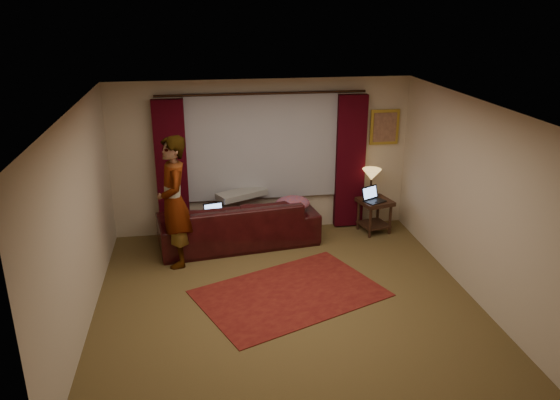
# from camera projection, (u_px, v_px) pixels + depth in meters

# --- Properties ---
(floor) EXTENTS (5.00, 5.00, 0.01)m
(floor) POSITION_uv_depth(u_px,v_px,m) (287.00, 301.00, 7.28)
(floor) COLOR brown
(floor) RESTS_ON ground
(ceiling) EXTENTS (5.00, 5.00, 0.02)m
(ceiling) POSITION_uv_depth(u_px,v_px,m) (287.00, 107.00, 6.38)
(ceiling) COLOR silver
(ceiling) RESTS_ON ground
(wall_back) EXTENTS (5.00, 0.02, 2.60)m
(wall_back) POSITION_uv_depth(u_px,v_px,m) (262.00, 157.00, 9.15)
(wall_back) COLOR #BFAE94
(wall_back) RESTS_ON ground
(wall_front) EXTENTS (5.00, 0.02, 2.60)m
(wall_front) POSITION_uv_depth(u_px,v_px,m) (337.00, 319.00, 4.51)
(wall_front) COLOR #BFAE94
(wall_front) RESTS_ON ground
(wall_left) EXTENTS (0.02, 5.00, 2.60)m
(wall_left) POSITION_uv_depth(u_px,v_px,m) (79.00, 222.00, 6.47)
(wall_left) COLOR #BFAE94
(wall_left) RESTS_ON ground
(wall_right) EXTENTS (0.02, 5.00, 2.60)m
(wall_right) POSITION_uv_depth(u_px,v_px,m) (473.00, 200.00, 7.20)
(wall_right) COLOR #BFAE94
(wall_right) RESTS_ON ground
(sheer_curtain) EXTENTS (2.50, 0.05, 1.80)m
(sheer_curtain) POSITION_uv_depth(u_px,v_px,m) (262.00, 147.00, 9.03)
(sheer_curtain) COLOR #92939A
(sheer_curtain) RESTS_ON wall_back
(drape_left) EXTENTS (0.50, 0.14, 2.30)m
(drape_left) POSITION_uv_depth(u_px,v_px,m) (172.00, 170.00, 8.87)
(drape_left) COLOR #32030B
(drape_left) RESTS_ON floor
(drape_right) EXTENTS (0.50, 0.14, 2.30)m
(drape_right) POSITION_uv_depth(u_px,v_px,m) (350.00, 162.00, 9.31)
(drape_right) COLOR #32030B
(drape_right) RESTS_ON floor
(curtain_rod) EXTENTS (0.04, 0.04, 3.40)m
(curtain_rod) POSITION_uv_depth(u_px,v_px,m) (262.00, 94.00, 8.68)
(curtain_rod) COLOR black
(curtain_rod) RESTS_ON wall_back
(picture_frame) EXTENTS (0.50, 0.04, 0.60)m
(picture_frame) POSITION_uv_depth(u_px,v_px,m) (384.00, 127.00, 9.27)
(picture_frame) COLOR #B09130
(picture_frame) RESTS_ON wall_back
(sofa) EXTENTS (2.68, 1.44, 1.03)m
(sofa) POSITION_uv_depth(u_px,v_px,m) (238.00, 214.00, 8.85)
(sofa) COLOR black
(sofa) RESTS_ON floor
(throw_blanket) EXTENTS (0.89, 0.67, 0.10)m
(throw_blanket) POSITION_uv_depth(u_px,v_px,m) (241.00, 178.00, 8.95)
(throw_blanket) COLOR gray
(throw_blanket) RESTS_ON sofa
(clothing_pile) EXTENTS (0.59, 0.46, 0.24)m
(clothing_pile) POSITION_uv_depth(u_px,v_px,m) (293.00, 204.00, 8.93)
(clothing_pile) COLOR #793F53
(clothing_pile) RESTS_ON sofa
(laptop_sofa) EXTENTS (0.39, 0.41, 0.23)m
(laptop_sofa) POSITION_uv_depth(u_px,v_px,m) (215.00, 213.00, 8.59)
(laptop_sofa) COLOR black
(laptop_sofa) RESTS_ON sofa
(area_rug) EXTENTS (2.83, 2.40, 0.01)m
(area_rug) POSITION_uv_depth(u_px,v_px,m) (290.00, 293.00, 7.46)
(area_rug) COLOR maroon
(area_rug) RESTS_ON floor
(end_table) EXTENTS (0.61, 0.61, 0.59)m
(end_table) POSITION_uv_depth(u_px,v_px,m) (374.00, 216.00, 9.37)
(end_table) COLOR black
(end_table) RESTS_ON floor
(tiffany_lamp) EXTENTS (0.33, 0.33, 0.52)m
(tiffany_lamp) POSITION_uv_depth(u_px,v_px,m) (371.00, 184.00, 9.28)
(tiffany_lamp) COLOR #A68744
(tiffany_lamp) RESTS_ON end_table
(laptop_table) EXTENTS (0.47, 0.48, 0.24)m
(laptop_table) POSITION_uv_depth(u_px,v_px,m) (375.00, 195.00, 9.14)
(laptop_table) COLOR black
(laptop_table) RESTS_ON end_table
(person) EXTENTS (0.67, 0.67, 1.98)m
(person) POSITION_uv_depth(u_px,v_px,m) (174.00, 202.00, 8.00)
(person) COLOR gray
(person) RESTS_ON floor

